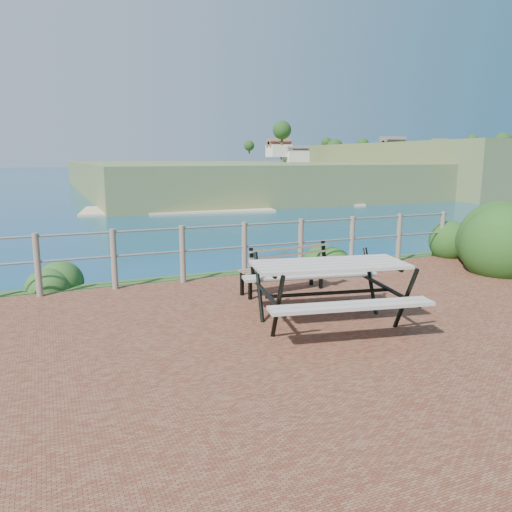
{
  "coord_description": "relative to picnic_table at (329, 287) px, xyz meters",
  "views": [
    {
      "loc": [
        -3.26,
        -4.92,
        2.16
      ],
      "look_at": [
        -0.5,
        1.63,
        0.75
      ],
      "focal_mm": 35.0,
      "sensor_mm": 36.0,
      "label": 1
    }
  ],
  "objects": [
    {
      "name": "park_bench",
      "position": [
        0.16,
        1.68,
        0.01
      ],
      "size": [
        1.47,
        0.51,
        0.81
      ],
      "rotation": [
        0.0,
        0.0,
        0.11
      ],
      "color": "brown",
      "rests_on": "ground"
    },
    {
      "name": "ground",
      "position": [
        -0.02,
        -0.43,
        -0.52
      ],
      "size": [
        10.0,
        7.0,
        0.12
      ],
      "primitive_type": "cube",
      "color": "brown",
      "rests_on": "ground"
    },
    {
      "name": "ocean",
      "position": [
        -0.02,
        199.57,
        -0.52
      ],
      "size": [
        1200.0,
        1200.0,
        0.0
      ],
      "primitive_type": "plane",
      "color": "#125A70",
      "rests_on": "ground"
    },
    {
      "name": "shrub_lip_west",
      "position": [
        -3.3,
        3.72,
        -0.52
      ],
      "size": [
        0.84,
        0.84,
        0.6
      ],
      "primitive_type": "ellipsoid",
      "color": "#28511E",
      "rests_on": "ground"
    },
    {
      "name": "shrub_right_edge",
      "position": [
        5.19,
        2.71,
        -0.52
      ],
      "size": [
        1.06,
        1.06,
        1.52
      ],
      "primitive_type": "ellipsoid",
      "color": "#184515",
      "rests_on": "ground"
    },
    {
      "name": "shrub_lip_east",
      "position": [
        2.06,
        3.32,
        -0.52
      ],
      "size": [
        0.85,
        0.85,
        0.62
      ],
      "primitive_type": "ellipsoid",
      "color": "#184515",
      "rests_on": "ground"
    },
    {
      "name": "safety_railing",
      "position": [
        -0.02,
        2.92,
        0.05
      ],
      "size": [
        9.4,
        0.1,
        1.0
      ],
      "color": "#6B5B4C",
      "rests_on": "ground"
    },
    {
      "name": "picnic_table",
      "position": [
        0.0,
        0.0,
        0.0
      ],
      "size": [
        2.06,
        1.67,
        0.82
      ],
      "rotation": [
        0.0,
        0.0,
        -0.19
      ],
      "color": "#A49C93",
      "rests_on": "ground"
    },
    {
      "name": "shrub_right_front",
      "position": [
        4.97,
        1.61,
        -0.52
      ],
      "size": [
        1.59,
        1.59,
        2.25
      ],
      "primitive_type": "ellipsoid",
      "color": "#184515",
      "rests_on": "ground"
    },
    {
      "name": "distant_bay",
      "position": [
        173.05,
        202.17,
        -2.05
      ],
      "size": [
        290.0,
        232.36,
        24.0
      ],
      "color": "#4A6030",
      "rests_on": "ground"
    }
  ]
}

